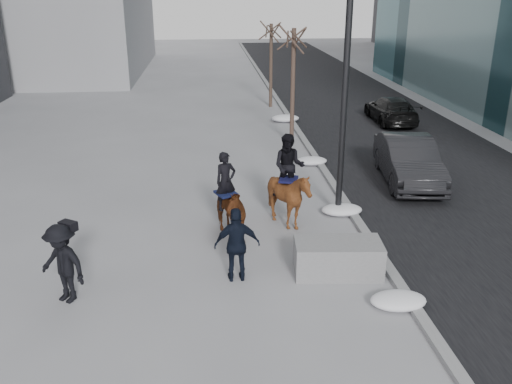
{
  "coord_description": "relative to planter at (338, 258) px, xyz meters",
  "views": [
    {
      "loc": [
        -1.15,
        -11.32,
        6.28
      ],
      "look_at": [
        0.0,
        1.2,
        1.5
      ],
      "focal_mm": 38.0,
      "sensor_mm": 36.0,
      "label": 1
    }
  ],
  "objects": [
    {
      "name": "snow_piles",
      "position": [
        0.94,
        7.38,
        -0.24
      ],
      "size": [
        1.38,
        17.45,
        0.35
      ],
      "color": "silver",
      "rests_on": "ground"
    },
    {
      "name": "car_near",
      "position": [
        3.85,
        6.02,
        0.37
      ],
      "size": [
        2.2,
        4.82,
        1.53
      ],
      "primitive_type": "imported",
      "rotation": [
        0.0,
        0.0,
        -0.13
      ],
      "color": "black",
      "rests_on": "ground"
    },
    {
      "name": "mounted_left",
      "position": [
        -2.48,
        2.24,
        0.46
      ],
      "size": [
        1.47,
        1.96,
        2.3
      ],
      "color": "#522D10",
      "rests_on": "ground"
    },
    {
      "name": "feeder",
      "position": [
        -2.34,
        -0.08,
        0.48
      ],
      "size": [
        1.04,
        0.87,
        1.75
      ],
      "color": "black",
      "rests_on": "ground"
    },
    {
      "name": "mounted_right",
      "position": [
        -0.75,
        2.75,
        0.65
      ],
      "size": [
        1.76,
        1.87,
        2.61
      ],
      "color": "#45200D",
      "rests_on": "ground"
    },
    {
      "name": "planter",
      "position": [
        0.0,
        0.0,
        0.0
      ],
      "size": [
        2.07,
        1.16,
        0.8
      ],
      "primitive_type": "cube",
      "rotation": [
        0.0,
        0.0,
        -0.08
      ],
      "color": "gray",
      "rests_on": "ground"
    },
    {
      "name": "camera_crew",
      "position": [
        -6.02,
        -0.62,
        0.49
      ],
      "size": [
        1.31,
        1.16,
        1.75
      ],
      "color": "black",
      "rests_on": "ground"
    },
    {
      "name": "curb",
      "position": [
        1.24,
        10.36,
        -0.34
      ],
      "size": [
        0.25,
        90.0,
        0.12
      ],
      "primitive_type": "cube",
      "color": "gray",
      "rests_on": "ground"
    },
    {
      "name": "car_far",
      "position": [
        6.08,
        14.54,
        0.23
      ],
      "size": [
        1.87,
        4.39,
        1.26
      ],
      "primitive_type": "imported",
      "rotation": [
        0.0,
        0.0,
        3.12
      ],
      "color": "black",
      "rests_on": "ground"
    },
    {
      "name": "lamppost",
      "position": [
        0.84,
        3.56,
        4.59
      ],
      "size": [
        0.25,
        1.29,
        9.09
      ],
      "color": "black",
      "rests_on": "ground"
    },
    {
      "name": "tree_far",
      "position": [
        0.64,
        18.77,
        2.07
      ],
      "size": [
        1.2,
        1.2,
        4.94
      ],
      "primitive_type": null,
      "color": "#3A2B22",
      "rests_on": "ground"
    },
    {
      "name": "ground",
      "position": [
        -1.76,
        0.36,
        -0.4
      ],
      "size": [
        120.0,
        120.0,
        0.0
      ],
      "primitive_type": "plane",
      "color": "gray",
      "rests_on": "ground"
    },
    {
      "name": "tree_near",
      "position": [
        0.64,
        11.14,
        2.24
      ],
      "size": [
        1.2,
        1.2,
        5.27
      ],
      "primitive_type": null,
      "color": "#382821",
      "rests_on": "ground"
    },
    {
      "name": "road",
      "position": [
        5.24,
        10.36,
        -0.39
      ],
      "size": [
        8.0,
        90.0,
        0.01
      ],
      "primitive_type": "cube",
      "color": "black",
      "rests_on": "ground"
    }
  ]
}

